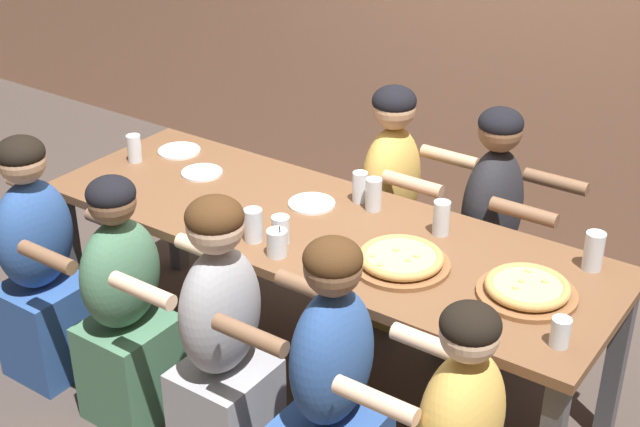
# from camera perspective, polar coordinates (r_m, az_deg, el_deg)

# --- Properties ---
(ground_plane) EXTENTS (18.00, 18.00, 0.00)m
(ground_plane) POSITION_cam_1_polar(r_m,az_deg,el_deg) (4.04, 0.00, -10.36)
(ground_plane) COLOR #423833
(ground_plane) RESTS_ON ground
(dining_table) EXTENTS (2.45, 0.82, 0.77)m
(dining_table) POSITION_cam_1_polar(r_m,az_deg,el_deg) (3.65, 0.00, -1.79)
(dining_table) COLOR brown
(dining_table) RESTS_ON ground
(pizza_board_main) EXTENTS (0.36, 0.36, 0.06)m
(pizza_board_main) POSITION_cam_1_polar(r_m,az_deg,el_deg) (3.23, 13.12, -4.74)
(pizza_board_main) COLOR brown
(pizza_board_main) RESTS_ON dining_table
(pizza_board_second) EXTENTS (0.37, 0.37, 0.06)m
(pizza_board_second) POSITION_cam_1_polar(r_m,az_deg,el_deg) (3.33, 5.19, -2.97)
(pizza_board_second) COLOR brown
(pizza_board_second) RESTS_ON dining_table
(empty_plate_a) EXTENTS (0.20, 0.20, 0.02)m
(empty_plate_a) POSITION_cam_1_polar(r_m,az_deg,el_deg) (3.77, -0.54, 0.64)
(empty_plate_a) COLOR white
(empty_plate_a) RESTS_ON dining_table
(empty_plate_b) EXTENTS (0.20, 0.20, 0.02)m
(empty_plate_b) POSITION_cam_1_polar(r_m,az_deg,el_deg) (4.32, -9.00, 3.98)
(empty_plate_b) COLOR white
(empty_plate_b) RESTS_ON dining_table
(empty_plate_c) EXTENTS (0.19, 0.19, 0.02)m
(empty_plate_c) POSITION_cam_1_polar(r_m,az_deg,el_deg) (4.08, -7.57, 2.61)
(empty_plate_c) COLOR white
(empty_plate_c) RESTS_ON dining_table
(cocktail_glass_blue) EXTENTS (0.08, 0.08, 0.13)m
(cocktail_glass_blue) POSITION_cam_1_polar(r_m,az_deg,el_deg) (3.38, -2.76, -1.97)
(cocktail_glass_blue) COLOR silver
(cocktail_glass_blue) RESTS_ON dining_table
(drinking_glass_a) EXTENTS (0.07, 0.07, 0.13)m
(drinking_glass_a) POSITION_cam_1_polar(r_m,az_deg,el_deg) (4.24, -11.81, 4.10)
(drinking_glass_a) COLOR silver
(drinking_glass_a) RESTS_ON dining_table
(drinking_glass_b) EXTENTS (0.07, 0.07, 0.14)m
(drinking_glass_b) POSITION_cam_1_polar(r_m,az_deg,el_deg) (3.71, 3.45, 1.12)
(drinking_glass_b) COLOR silver
(drinking_glass_b) RESTS_ON dining_table
(drinking_glass_c) EXTENTS (0.06, 0.06, 0.14)m
(drinking_glass_c) POSITION_cam_1_polar(r_m,az_deg,el_deg) (3.78, 2.57, 1.59)
(drinking_glass_c) COLOR silver
(drinking_glass_c) RESTS_ON dining_table
(drinking_glass_d) EXTENTS (0.07, 0.07, 0.14)m
(drinking_glass_d) POSITION_cam_1_polar(r_m,az_deg,el_deg) (3.48, -4.28, -0.83)
(drinking_glass_d) COLOR silver
(drinking_glass_d) RESTS_ON dining_table
(drinking_glass_e) EXTENTS (0.07, 0.07, 0.10)m
(drinking_glass_e) POSITION_cam_1_polar(r_m,az_deg,el_deg) (2.99, 15.14, -7.34)
(drinking_glass_e) COLOR silver
(drinking_glass_e) RESTS_ON dining_table
(drinking_glass_f) EXTENTS (0.07, 0.07, 0.15)m
(drinking_glass_f) POSITION_cam_1_polar(r_m,az_deg,el_deg) (3.43, 17.10, -2.41)
(drinking_glass_f) COLOR silver
(drinking_glass_f) RESTS_ON dining_table
(drinking_glass_g) EXTENTS (0.07, 0.07, 0.11)m
(drinking_glass_g) POSITION_cam_1_polar(r_m,az_deg,el_deg) (3.46, -2.54, -1.05)
(drinking_glass_g) COLOR silver
(drinking_glass_g) RESTS_ON dining_table
(drinking_glass_h) EXTENTS (0.07, 0.07, 0.14)m
(drinking_glass_h) POSITION_cam_1_polar(r_m,az_deg,el_deg) (3.55, 7.76, -0.42)
(drinking_glass_h) COLOR silver
(drinking_glass_h) RESTS_ON dining_table
(diner_near_midright) EXTENTS (0.51, 0.40, 1.14)m
(diner_near_midright) POSITION_cam_1_polar(r_m,az_deg,el_deg) (3.10, 0.70, -11.76)
(diner_near_midright) COLOR #2D5193
(diner_near_midright) RESTS_ON ground
(diner_far_center) EXTENTS (0.51, 0.40, 1.17)m
(diner_far_center) POSITION_cam_1_polar(r_m,az_deg,el_deg) (4.21, 4.52, -0.01)
(diner_far_center) COLOR gold
(diner_far_center) RESTS_ON ground
(diner_far_midright) EXTENTS (0.51, 0.40, 1.18)m
(diner_far_midright) POSITION_cam_1_polar(r_m,az_deg,el_deg) (4.01, 10.79, -1.96)
(diner_far_midright) COLOR #232328
(diner_far_midright) RESTS_ON ground
(diner_near_center) EXTENTS (0.51, 0.40, 1.15)m
(diner_near_center) POSITION_cam_1_polar(r_m,az_deg,el_deg) (3.33, -6.30, -8.53)
(diner_near_center) COLOR #99999E
(diner_near_center) RESTS_ON ground
(diner_near_midleft) EXTENTS (0.51, 0.40, 1.09)m
(diner_near_midleft) POSITION_cam_1_polar(r_m,az_deg,el_deg) (3.65, -12.41, -6.17)
(diner_near_midleft) COLOR #477556
(diner_near_midleft) RESTS_ON ground
(diner_near_left) EXTENTS (0.51, 0.40, 1.13)m
(diner_near_left) POSITION_cam_1_polar(r_m,az_deg,el_deg) (3.98, -17.53, -3.40)
(diner_near_left) COLOR #2D5193
(diner_near_left) RESTS_ON ground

